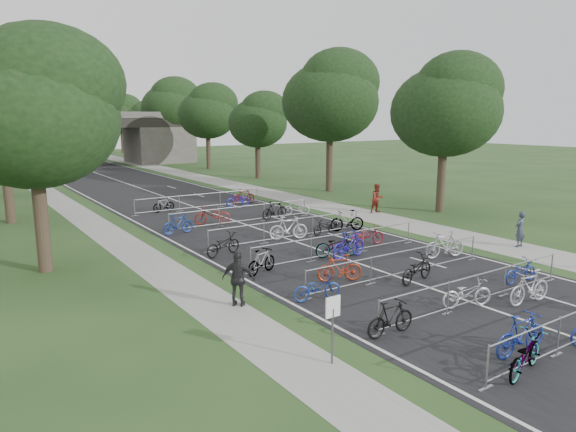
% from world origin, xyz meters
% --- Properties ---
extents(road, '(11.00, 140.00, 0.01)m').
position_xyz_m(road, '(0.00, 50.00, 0.01)').
color(road, black).
rests_on(road, ground).
extents(sidewalk_right, '(3.00, 140.00, 0.01)m').
position_xyz_m(sidewalk_right, '(8.00, 50.00, 0.01)').
color(sidewalk_right, gray).
rests_on(sidewalk_right, ground).
extents(sidewalk_left, '(2.00, 140.00, 0.01)m').
position_xyz_m(sidewalk_left, '(-7.50, 50.00, 0.01)').
color(sidewalk_left, gray).
rests_on(sidewalk_left, ground).
extents(lane_markings, '(0.12, 140.00, 0.00)m').
position_xyz_m(lane_markings, '(0.00, 50.00, 0.00)').
color(lane_markings, silver).
rests_on(lane_markings, ground).
extents(overpass_bridge, '(31.00, 8.00, 7.05)m').
position_xyz_m(overpass_bridge, '(0.00, 65.00, 3.53)').
color(overpass_bridge, '#4B4743').
rests_on(overpass_bridge, ground).
extents(park_sign, '(0.45, 0.06, 1.83)m').
position_xyz_m(park_sign, '(-6.80, 3.00, 1.27)').
color(park_sign, '#4C4C51').
rests_on(park_sign, ground).
extents(tree_left_0, '(6.72, 6.72, 10.25)m').
position_xyz_m(tree_left_0, '(-11.39, 15.93, 6.49)').
color(tree_left_0, '#33261C').
rests_on(tree_left_0, ground).
extents(tree_right_0, '(7.17, 7.17, 10.93)m').
position_xyz_m(tree_right_0, '(13.11, 15.93, 6.92)').
color(tree_right_0, '#33261C').
rests_on(tree_right_0, ground).
extents(tree_left_1, '(7.56, 7.56, 11.53)m').
position_xyz_m(tree_left_1, '(-11.39, 27.93, 7.30)').
color(tree_left_1, '#33261C').
rests_on(tree_left_1, ground).
extents(tree_right_1, '(8.18, 8.18, 12.47)m').
position_xyz_m(tree_right_1, '(13.11, 27.93, 7.90)').
color(tree_right_1, '#33261C').
rests_on(tree_right_1, ground).
extents(tree_right_2, '(6.16, 6.16, 9.39)m').
position_xyz_m(tree_right_2, '(13.11, 39.93, 5.95)').
color(tree_right_2, '#33261C').
rests_on(tree_right_2, ground).
extents(tree_right_3, '(7.17, 7.17, 10.93)m').
position_xyz_m(tree_right_3, '(13.11, 51.93, 6.92)').
color(tree_right_3, '#33261C').
rests_on(tree_right_3, ground).
extents(tree_right_4, '(8.18, 8.18, 12.47)m').
position_xyz_m(tree_right_4, '(13.11, 63.93, 7.90)').
color(tree_right_4, '#33261C').
rests_on(tree_right_4, ground).
extents(tree_right_5, '(6.16, 6.16, 9.39)m').
position_xyz_m(tree_right_5, '(13.11, 75.93, 5.95)').
color(tree_right_5, '#33261C').
rests_on(tree_right_5, ground).
extents(tree_right_6, '(7.17, 7.17, 10.93)m').
position_xyz_m(tree_right_6, '(13.11, 87.93, 6.92)').
color(tree_right_6, '#33261C').
rests_on(tree_right_6, ground).
extents(barrier_row_1, '(9.70, 0.08, 1.10)m').
position_xyz_m(barrier_row_1, '(0.00, 3.60, 0.55)').
color(barrier_row_1, '#929499').
rests_on(barrier_row_1, ground).
extents(barrier_row_2, '(9.70, 0.08, 1.10)m').
position_xyz_m(barrier_row_2, '(0.00, 7.20, 0.55)').
color(barrier_row_2, '#929499').
rests_on(barrier_row_2, ground).
extents(barrier_row_3, '(9.70, 0.08, 1.10)m').
position_xyz_m(barrier_row_3, '(0.00, 11.00, 0.55)').
color(barrier_row_3, '#929499').
rests_on(barrier_row_3, ground).
extents(barrier_row_4, '(9.70, 0.08, 1.10)m').
position_xyz_m(barrier_row_4, '(0.00, 15.00, 0.55)').
color(barrier_row_4, '#929499').
rests_on(barrier_row_4, ground).
extents(barrier_row_5, '(9.70, 0.08, 1.10)m').
position_xyz_m(barrier_row_5, '(0.00, 20.00, 0.55)').
color(barrier_row_5, '#929499').
rests_on(barrier_row_5, ground).
extents(barrier_row_6, '(9.70, 0.08, 1.10)m').
position_xyz_m(barrier_row_6, '(0.00, 26.00, 0.55)').
color(barrier_row_6, '#929499').
rests_on(barrier_row_6, ground).
extents(bike_0, '(2.03, 1.09, 1.01)m').
position_xyz_m(bike_0, '(-3.24, -0.10, 0.51)').
color(bike_0, '#929499').
rests_on(bike_0, ground).
extents(bike_1, '(1.98, 0.69, 1.17)m').
position_xyz_m(bike_1, '(-2.34, 0.57, 0.58)').
color(bike_1, navy).
rests_on(bike_1, ground).
extents(bike_4, '(1.77, 0.55, 1.06)m').
position_xyz_m(bike_4, '(-4.30, 3.41, 0.53)').
color(bike_4, black).
rests_on(bike_4, ground).
extents(bike_5, '(1.98, 1.16, 0.98)m').
position_xyz_m(bike_5, '(-0.54, 3.62, 0.49)').
color(bike_5, silver).
rests_on(bike_5, ground).
extents(bike_6, '(2.01, 0.73, 1.18)m').
position_xyz_m(bike_6, '(1.47, 2.62, 0.59)').
color(bike_6, '#A5A5AD').
rests_on(bike_6, ground).
extents(bike_7, '(1.76, 0.72, 0.90)m').
position_xyz_m(bike_7, '(3.41, 4.15, 0.45)').
color(bike_7, navy).
rests_on(bike_7, ground).
extents(bike_8, '(1.84, 1.00, 0.92)m').
position_xyz_m(bike_8, '(-4.30, 6.93, 0.46)').
color(bike_8, navy).
rests_on(bike_8, ground).
extents(bike_9, '(1.83, 1.19, 1.07)m').
position_xyz_m(bike_9, '(-2.31, 8.12, 0.54)').
color(bike_9, '#9B3116').
rests_on(bike_9, ground).
extents(bike_10, '(2.12, 1.10, 1.06)m').
position_xyz_m(bike_10, '(0.11, 6.41, 0.53)').
color(bike_10, black).
rests_on(bike_10, ground).
extents(bike_11, '(2.14, 1.06, 1.24)m').
position_xyz_m(bike_11, '(3.81, 8.10, 0.62)').
color(bike_11, '#A2A1A8').
rests_on(bike_11, ground).
extents(bike_12, '(1.80, 1.07, 1.04)m').
position_xyz_m(bike_12, '(-4.30, 10.64, 0.52)').
color(bike_12, '#929499').
rests_on(bike_12, ground).
extents(bike_13, '(2.15, 1.27, 1.07)m').
position_xyz_m(bike_13, '(-0.13, 10.97, 0.53)').
color(bike_13, '#929499').
rests_on(bike_13, ground).
extents(bike_14, '(2.11, 0.82, 1.24)m').
position_xyz_m(bike_14, '(0.21, 10.50, 0.62)').
color(bike_14, '#211B97').
rests_on(bike_14, ground).
extents(bike_15, '(1.91, 1.04, 0.95)m').
position_xyz_m(bike_15, '(2.64, 11.92, 0.47)').
color(bike_15, maroon).
rests_on(bike_15, ground).
extents(bike_16, '(2.11, 1.23, 1.05)m').
position_xyz_m(bike_16, '(-4.30, 14.06, 0.52)').
color(bike_16, black).
rests_on(bike_16, ground).
extents(bike_17, '(2.14, 1.20, 1.24)m').
position_xyz_m(bike_17, '(-0.04, 14.99, 0.62)').
color(bike_17, silver).
rests_on(bike_17, ground).
extents(bike_18, '(1.78, 0.83, 0.90)m').
position_xyz_m(bike_18, '(2.30, 14.91, 0.45)').
color(bike_18, black).
rests_on(bike_18, ground).
extents(bike_19, '(2.06, 1.19, 1.19)m').
position_xyz_m(bike_19, '(3.84, 14.88, 0.60)').
color(bike_19, '#929499').
rests_on(bike_19, ground).
extents(bike_20, '(1.89, 0.73, 1.10)m').
position_xyz_m(bike_20, '(-4.30, 19.46, 0.55)').
color(bike_20, navy).
rests_on(bike_20, ground).
extents(bike_21, '(2.23, 1.30, 1.11)m').
position_xyz_m(bike_21, '(-1.59, 20.79, 0.55)').
color(bike_21, maroon).
rests_on(bike_21, ground).
extents(bike_22, '(1.98, 0.76, 1.16)m').
position_xyz_m(bike_22, '(2.31, 20.02, 0.58)').
color(bike_22, black).
rests_on(bike_22, ground).
extents(bike_23, '(1.81, 1.34, 0.91)m').
position_xyz_m(bike_23, '(4.30, 20.46, 0.45)').
color(bike_23, '#B2B1BA').
rests_on(bike_23, ground).
extents(bike_25, '(1.68, 0.76, 0.97)m').
position_xyz_m(bike_25, '(-2.49, 26.40, 0.49)').
color(bike_25, '#929499').
rests_on(bike_25, ground).
extents(bike_26, '(1.92, 0.73, 1.00)m').
position_xyz_m(bike_26, '(2.67, 25.44, 0.50)').
color(bike_26, '#1C229D').
rests_on(bike_26, ground).
extents(bike_27, '(1.79, 0.59, 1.06)m').
position_xyz_m(bike_27, '(3.70, 26.44, 0.53)').
color(bike_27, maroon).
rests_on(bike_27, ground).
extents(pedestrian_a, '(0.69, 0.49, 1.76)m').
position_xyz_m(pedestrian_a, '(8.51, 7.40, 0.88)').
color(pedestrian_a, '#2C3342').
rests_on(pedestrian_a, ground).
extents(pedestrian_b, '(1.03, 0.85, 1.93)m').
position_xyz_m(pedestrian_b, '(9.20, 18.07, 0.97)').
color(pedestrian_b, maroon).
rests_on(pedestrian_b, ground).
extents(pedestrian_c, '(1.14, 1.08, 1.89)m').
position_xyz_m(pedestrian_c, '(-6.80, 8.00, 0.95)').
color(pedestrian_c, black).
rests_on(pedestrian_c, ground).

